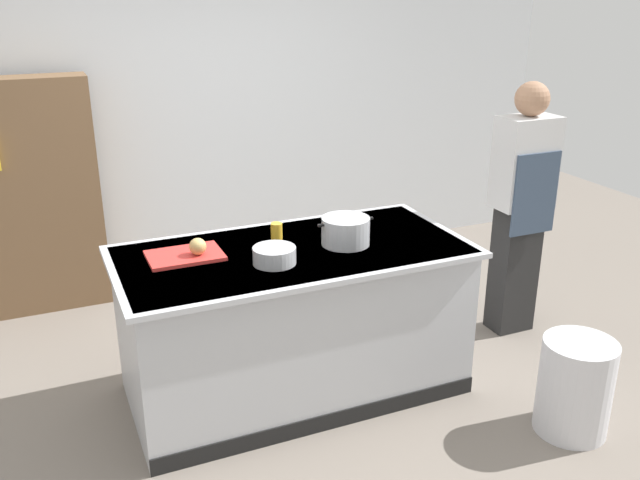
{
  "coord_description": "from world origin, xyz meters",
  "views": [
    {
      "loc": [
        -1.28,
        -3.32,
        2.3
      ],
      "look_at": [
        0.25,
        0.2,
        0.85
      ],
      "focal_mm": 38.44,
      "sensor_mm": 36.0,
      "label": 1
    }
  ],
  "objects_px": {
    "onion": "(198,246)",
    "trash_bin": "(575,387)",
    "stock_pot": "(346,231)",
    "mixing_bowl": "(274,255)",
    "bookshelf": "(19,199)",
    "juice_cup": "(277,231)",
    "person_chef": "(521,204)"
  },
  "relations": [
    {
      "from": "onion",
      "to": "stock_pot",
      "type": "bearing_deg",
      "value": -8.84
    },
    {
      "from": "mixing_bowl",
      "to": "bookshelf",
      "type": "xyz_separation_m",
      "value": [
        -1.23,
        1.95,
        -0.09
      ]
    },
    {
      "from": "mixing_bowl",
      "to": "stock_pot",
      "type": "bearing_deg",
      "value": 13.05
    },
    {
      "from": "juice_cup",
      "to": "onion",
      "type": "bearing_deg",
      "value": -168.69
    },
    {
      "from": "mixing_bowl",
      "to": "person_chef",
      "type": "height_order",
      "value": "person_chef"
    },
    {
      "from": "onion",
      "to": "juice_cup",
      "type": "relative_size",
      "value": 0.93
    },
    {
      "from": "onion",
      "to": "mixing_bowl",
      "type": "height_order",
      "value": "onion"
    },
    {
      "from": "stock_pot",
      "to": "trash_bin",
      "type": "height_order",
      "value": "stock_pot"
    },
    {
      "from": "mixing_bowl",
      "to": "bookshelf",
      "type": "height_order",
      "value": "bookshelf"
    },
    {
      "from": "stock_pot",
      "to": "mixing_bowl",
      "type": "bearing_deg",
      "value": -166.95
    },
    {
      "from": "onion",
      "to": "mixing_bowl",
      "type": "bearing_deg",
      "value": -33.84
    },
    {
      "from": "person_chef",
      "to": "bookshelf",
      "type": "height_order",
      "value": "person_chef"
    },
    {
      "from": "juice_cup",
      "to": "trash_bin",
      "type": "relative_size",
      "value": 0.19
    },
    {
      "from": "juice_cup",
      "to": "trash_bin",
      "type": "distance_m",
      "value": 1.84
    },
    {
      "from": "onion",
      "to": "juice_cup",
      "type": "xyz_separation_m",
      "value": [
        0.49,
        0.1,
        -0.02
      ]
    },
    {
      "from": "trash_bin",
      "to": "stock_pot",
      "type": "bearing_deg",
      "value": 134.68
    },
    {
      "from": "juice_cup",
      "to": "person_chef",
      "type": "bearing_deg",
      "value": -2.08
    },
    {
      "from": "onion",
      "to": "person_chef",
      "type": "xyz_separation_m",
      "value": [
        2.19,
        0.04,
        -0.05
      ]
    },
    {
      "from": "onion",
      "to": "person_chef",
      "type": "height_order",
      "value": "person_chef"
    },
    {
      "from": "juice_cup",
      "to": "trash_bin",
      "type": "bearing_deg",
      "value": -42.67
    },
    {
      "from": "stock_pot",
      "to": "onion",
      "type": "bearing_deg",
      "value": 171.16
    },
    {
      "from": "stock_pot",
      "to": "mixing_bowl",
      "type": "distance_m",
      "value": 0.48
    },
    {
      "from": "stock_pot",
      "to": "trash_bin",
      "type": "bearing_deg",
      "value": -45.32
    },
    {
      "from": "onion",
      "to": "trash_bin",
      "type": "distance_m",
      "value": 2.16
    },
    {
      "from": "person_chef",
      "to": "trash_bin",
      "type": "bearing_deg",
      "value": 154.17
    },
    {
      "from": "onion",
      "to": "person_chef",
      "type": "distance_m",
      "value": 2.19
    },
    {
      "from": "juice_cup",
      "to": "bookshelf",
      "type": "bearing_deg",
      "value": 130.19
    },
    {
      "from": "juice_cup",
      "to": "bookshelf",
      "type": "xyz_separation_m",
      "value": [
        -1.36,
        1.61,
        -0.1
      ]
    },
    {
      "from": "onion",
      "to": "stock_pot",
      "type": "xyz_separation_m",
      "value": [
        0.82,
        -0.13,
        0.01
      ]
    },
    {
      "from": "juice_cup",
      "to": "bookshelf",
      "type": "distance_m",
      "value": 2.11
    },
    {
      "from": "onion",
      "to": "juice_cup",
      "type": "distance_m",
      "value": 0.5
    },
    {
      "from": "trash_bin",
      "to": "person_chef",
      "type": "xyz_separation_m",
      "value": [
        0.44,
        1.1,
        0.65
      ]
    }
  ]
}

